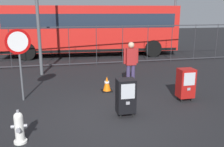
{
  "coord_description": "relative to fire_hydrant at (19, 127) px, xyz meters",
  "views": [
    {
      "loc": [
        -1.29,
        -5.91,
        2.77
      ],
      "look_at": [
        0.3,
        1.2,
        0.9
      ],
      "focal_mm": 39.91,
      "sensor_mm": 36.0,
      "label": 1
    }
  ],
  "objects": [
    {
      "name": "bus_near",
      "position": [
        2.96,
        10.39,
        1.36
      ],
      "size": [
        10.66,
        3.41,
        3.0
      ],
      "rotation": [
        0.0,
        0.0,
        -0.08
      ],
      "color": "red",
      "rests_on": "ground_plane"
    },
    {
      "name": "newspaper_box_primary",
      "position": [
        4.71,
        1.58,
        0.22
      ],
      "size": [
        0.48,
        0.42,
        1.02
      ],
      "color": "black",
      "rests_on": "ground_plane"
    },
    {
      "name": "traffic_cone",
      "position": [
        2.51,
        3.01,
        -0.09
      ],
      "size": [
        0.36,
        0.36,
        0.53
      ],
      "color": "black",
      "rests_on": "ground_plane"
    },
    {
      "name": "fire_hydrant",
      "position": [
        0.0,
        0.0,
        0.0
      ],
      "size": [
        0.33,
        0.32,
        0.75
      ],
      "color": "silver",
      "rests_on": "ground_plane"
    },
    {
      "name": "fence_barrier",
      "position": [
        2.16,
        7.39,
        0.67
      ],
      "size": [
        18.03,
        0.04,
        2.0
      ],
      "color": "#2D2D33",
      "rests_on": "ground_plane"
    },
    {
      "name": "ground_plane",
      "position": [
        2.16,
        0.78,
        -0.35
      ],
      "size": [
        60.0,
        60.0,
        0.0
      ],
      "primitive_type": "plane",
      "color": "black"
    },
    {
      "name": "pedestrian",
      "position": [
        3.43,
        3.25,
        0.6
      ],
      "size": [
        0.55,
        0.22,
        1.67
      ],
      "color": "#382D51",
      "rests_on": "ground_plane"
    },
    {
      "name": "newspaper_box_secondary",
      "position": [
        2.58,
        0.86,
        0.22
      ],
      "size": [
        0.48,
        0.42,
        1.02
      ],
      "color": "black",
      "rests_on": "ground_plane"
    },
    {
      "name": "stop_sign",
      "position": [
        -0.25,
        2.7,
        1.25
      ],
      "size": [
        0.71,
        0.31,
        2.23
      ],
      "color": "#4C4F54",
      "rests_on": "ground_plane"
    }
  ]
}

